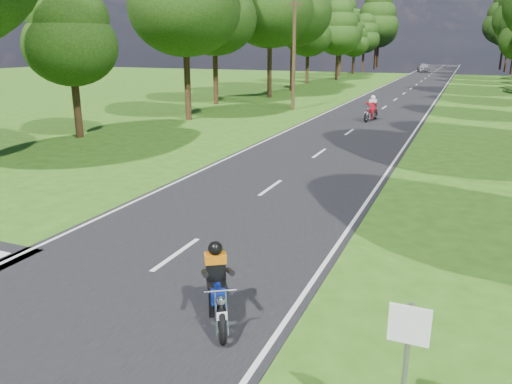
% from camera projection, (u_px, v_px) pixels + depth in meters
% --- Properties ---
extents(ground, '(160.00, 160.00, 0.00)m').
position_uv_depth(ground, '(122.00, 293.00, 9.74)').
color(ground, '#2C5613').
rests_on(ground, ground).
extents(main_road, '(7.00, 140.00, 0.02)m').
position_uv_depth(main_road, '(411.00, 89.00, 53.91)').
color(main_road, black).
rests_on(main_road, ground).
extents(road_markings, '(7.40, 140.00, 0.01)m').
position_uv_depth(road_markings, '(407.00, 90.00, 52.30)').
color(road_markings, silver).
rests_on(road_markings, main_road).
extents(treeline, '(40.00, 115.35, 14.78)m').
position_uv_depth(treeline, '(439.00, 13.00, 59.91)').
color(treeline, black).
rests_on(treeline, ground).
extents(telegraph_pole, '(1.20, 0.26, 8.00)m').
position_uv_depth(telegraph_pole, '(294.00, 53.00, 35.54)').
color(telegraph_pole, '#382616').
rests_on(telegraph_pole, ground).
extents(road_sign, '(0.45, 0.07, 2.00)m').
position_uv_depth(road_sign, '(406.00, 357.00, 5.53)').
color(road_sign, slate).
rests_on(road_sign, ground).
extents(rider_near_blue, '(1.39, 1.73, 1.41)m').
position_uv_depth(rider_near_blue, '(217.00, 283.00, 8.56)').
color(rider_near_blue, navy).
rests_on(rider_near_blue, main_road).
extents(rider_far_red, '(0.94, 1.98, 1.58)m').
position_uv_depth(rider_far_red, '(371.00, 108.00, 31.12)').
color(rider_far_red, '#B60E1E').
rests_on(rider_far_red, main_road).
extents(distant_car, '(2.57, 4.64, 1.50)m').
position_uv_depth(distant_car, '(423.00, 67.00, 85.62)').
color(distant_car, '#B2B4B9').
rests_on(distant_car, main_road).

